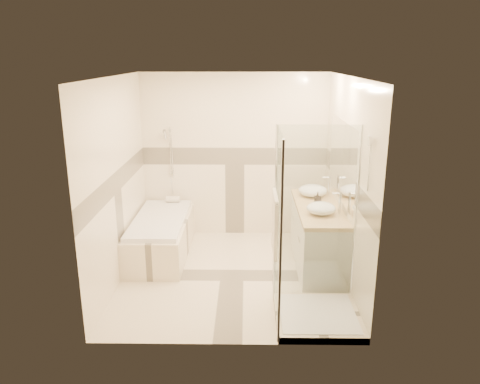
{
  "coord_description": "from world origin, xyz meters",
  "views": [
    {
      "loc": [
        0.18,
        -5.49,
        2.74
      ],
      "look_at": [
        0.1,
        0.25,
        1.05
      ],
      "focal_mm": 35.0,
      "sensor_mm": 36.0,
      "label": 1
    }
  ],
  "objects_px": {
    "vessel_sink_near": "(313,191)",
    "amenity_bottle_b": "(318,202)",
    "vanity": "(317,236)",
    "amenity_bottle_a": "(317,199)",
    "bathtub": "(161,234)",
    "shower_enclosure": "(307,274)",
    "vessel_sink_far": "(321,208)"
  },
  "relations": [
    {
      "from": "vanity",
      "to": "vessel_sink_near",
      "type": "height_order",
      "value": "vessel_sink_near"
    },
    {
      "from": "shower_enclosure",
      "to": "amenity_bottle_b",
      "type": "xyz_separation_m",
      "value": [
        0.27,
        1.2,
        0.42
      ]
    },
    {
      "from": "amenity_bottle_b",
      "to": "vanity",
      "type": "bearing_deg",
      "value": 73.78
    },
    {
      "from": "shower_enclosure",
      "to": "vessel_sink_far",
      "type": "height_order",
      "value": "shower_enclosure"
    },
    {
      "from": "shower_enclosure",
      "to": "amenity_bottle_a",
      "type": "height_order",
      "value": "shower_enclosure"
    },
    {
      "from": "bathtub",
      "to": "vanity",
      "type": "distance_m",
      "value": 2.18
    },
    {
      "from": "bathtub",
      "to": "vessel_sink_near",
      "type": "distance_m",
      "value": 2.22
    },
    {
      "from": "bathtub",
      "to": "amenity_bottle_a",
      "type": "distance_m",
      "value": 2.25
    },
    {
      "from": "vessel_sink_near",
      "to": "amenity_bottle_b",
      "type": "relative_size",
      "value": 2.57
    },
    {
      "from": "vanity",
      "to": "amenity_bottle_a",
      "type": "height_order",
      "value": "amenity_bottle_a"
    },
    {
      "from": "vanity",
      "to": "vessel_sink_far",
      "type": "height_order",
      "value": "vessel_sink_far"
    },
    {
      "from": "bathtub",
      "to": "shower_enclosure",
      "type": "relative_size",
      "value": 0.83
    },
    {
      "from": "shower_enclosure",
      "to": "amenity_bottle_a",
      "type": "relative_size",
      "value": 11.08
    },
    {
      "from": "amenity_bottle_a",
      "to": "vanity",
      "type": "bearing_deg",
      "value": -22.42
    },
    {
      "from": "amenity_bottle_a",
      "to": "vessel_sink_far",
      "type": "bearing_deg",
      "value": -90.0
    },
    {
      "from": "vessel_sink_near",
      "to": "vessel_sink_far",
      "type": "height_order",
      "value": "vessel_sink_near"
    },
    {
      "from": "bathtub",
      "to": "shower_enclosure",
      "type": "distance_m",
      "value": 2.47
    },
    {
      "from": "vanity",
      "to": "shower_enclosure",
      "type": "distance_m",
      "value": 1.31
    },
    {
      "from": "vessel_sink_far",
      "to": "amenity_bottle_a",
      "type": "height_order",
      "value": "amenity_bottle_a"
    },
    {
      "from": "amenity_bottle_a",
      "to": "shower_enclosure",
      "type": "bearing_deg",
      "value": -102.04
    },
    {
      "from": "bathtub",
      "to": "vessel_sink_far",
      "type": "xyz_separation_m",
      "value": [
        2.13,
        -0.66,
        0.62
      ]
    },
    {
      "from": "amenity_bottle_a",
      "to": "amenity_bottle_b",
      "type": "bearing_deg",
      "value": -90.0
    },
    {
      "from": "vanity",
      "to": "amenity_bottle_a",
      "type": "relative_size",
      "value": 8.8
    },
    {
      "from": "vessel_sink_far",
      "to": "amenity_bottle_b",
      "type": "distance_m",
      "value": 0.24
    },
    {
      "from": "vessel_sink_far",
      "to": "amenity_bottle_b",
      "type": "xyz_separation_m",
      "value": [
        0.0,
        0.24,
        0.0
      ]
    },
    {
      "from": "amenity_bottle_a",
      "to": "vessel_sink_near",
      "type": "bearing_deg",
      "value": 90.0
    },
    {
      "from": "vessel_sink_near",
      "to": "vanity",
      "type": "bearing_deg",
      "value": -87.44
    },
    {
      "from": "vessel_sink_near",
      "to": "amenity_bottle_a",
      "type": "height_order",
      "value": "amenity_bottle_a"
    },
    {
      "from": "vessel_sink_near",
      "to": "amenity_bottle_b",
      "type": "distance_m",
      "value": 0.52
    },
    {
      "from": "shower_enclosure",
      "to": "bathtub",
      "type": "bearing_deg",
      "value": 138.9
    },
    {
      "from": "bathtub",
      "to": "shower_enclosure",
      "type": "height_order",
      "value": "shower_enclosure"
    },
    {
      "from": "vanity",
      "to": "amenity_bottle_a",
      "type": "xyz_separation_m",
      "value": [
        -0.02,
        0.01,
        0.52
      ]
    }
  ]
}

